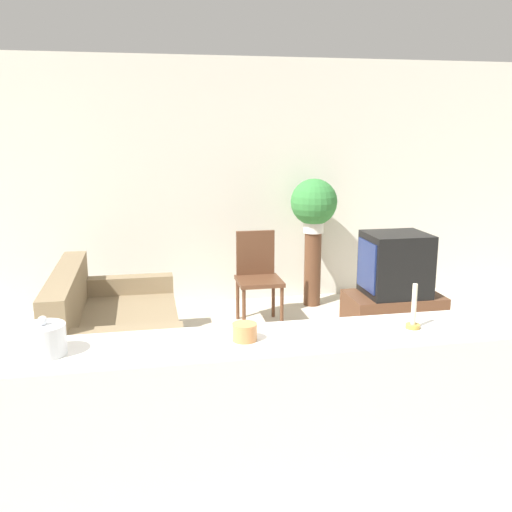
{
  "coord_description": "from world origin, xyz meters",
  "views": [
    {
      "loc": [
        -0.64,
        -2.88,
        1.96
      ],
      "look_at": [
        0.31,
        1.92,
        0.85
      ],
      "focal_mm": 40.0,
      "sensor_mm": 36.0,
      "label": 1
    }
  ],
  "objects": [
    {
      "name": "couch",
      "position": [
        -0.95,
        1.78,
        0.27
      ],
      "size": [
        0.99,
        1.62,
        0.82
      ],
      "color": "#847051",
      "rests_on": "ground_plane"
    },
    {
      "name": "ground_plane",
      "position": [
        0.0,
        0.0,
        0.0
      ],
      "size": [
        14.0,
        14.0,
        0.0
      ],
      "primitive_type": "plane",
      "color": "beige"
    },
    {
      "name": "tv_stand",
      "position": [
        1.51,
        1.67,
        0.25
      ],
      "size": [
        0.83,
        0.5,
        0.5
      ],
      "color": "brown",
      "rests_on": "ground_plane"
    },
    {
      "name": "foreground_counter",
      "position": [
        0.0,
        -0.47,
        0.51
      ],
      "size": [
        2.89,
        0.44,
        1.01
      ],
      "color": "silver",
      "rests_on": "ground_plane"
    },
    {
      "name": "candlestick",
      "position": [
        0.61,
        -0.47,
        1.08
      ],
      "size": [
        0.07,
        0.07,
        0.22
      ],
      "color": "#B7933D",
      "rests_on": "foreground_counter"
    },
    {
      "name": "potted_plant",
      "position": [
        1.17,
        3.05,
        1.15
      ],
      "size": [
        0.51,
        0.51,
        0.59
      ],
      "color": "white",
      "rests_on": "plant_stand"
    },
    {
      "name": "decorative_bowl",
      "position": [
        -1.08,
        -0.47,
        1.08
      ],
      "size": [
        0.18,
        0.18,
        0.17
      ],
      "color": "silver",
      "rests_on": "foreground_counter"
    },
    {
      "name": "candle_jar",
      "position": [
        -0.22,
        -0.47,
        1.05
      ],
      "size": [
        0.11,
        0.11,
        0.08
      ],
      "color": "#C6844C",
      "rests_on": "foreground_counter"
    },
    {
      "name": "plant_stand",
      "position": [
        1.17,
        3.05,
        0.41
      ],
      "size": [
        0.19,
        0.19,
        0.83
      ],
      "color": "brown",
      "rests_on": "ground_plane"
    },
    {
      "name": "television",
      "position": [
        1.51,
        1.67,
        0.78
      ],
      "size": [
        0.54,
        0.48,
        0.55
      ],
      "color": "black",
      "rests_on": "tv_stand"
    },
    {
      "name": "wooden_chair",
      "position": [
        0.46,
        2.61,
        0.52
      ],
      "size": [
        0.44,
        0.44,
        0.93
      ],
      "color": "brown",
      "rests_on": "ground_plane"
    },
    {
      "name": "wall_back",
      "position": [
        0.0,
        3.43,
        1.35
      ],
      "size": [
        9.0,
        0.06,
        2.7
      ],
      "color": "silver",
      "rests_on": "ground_plane"
    }
  ]
}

